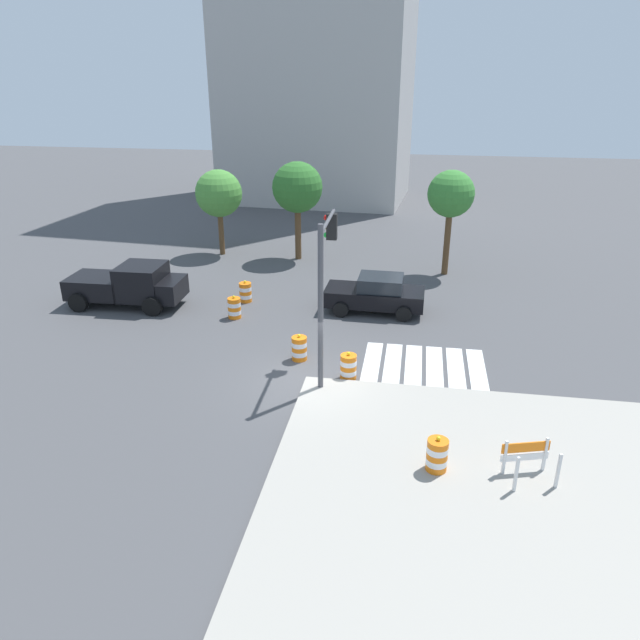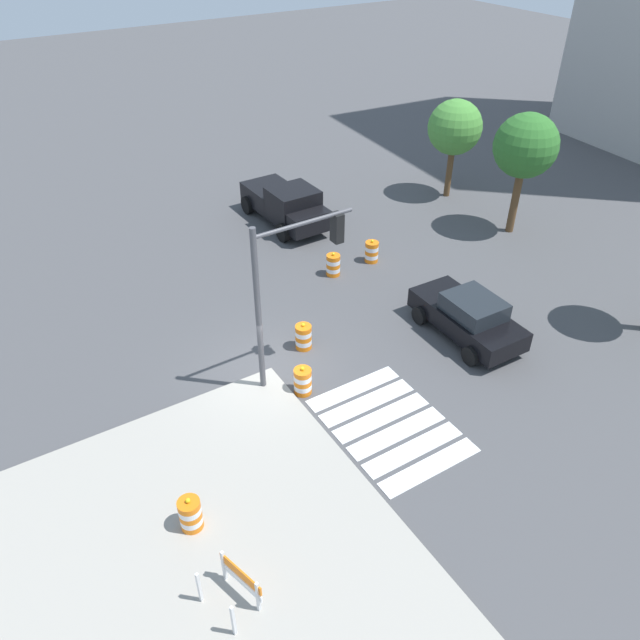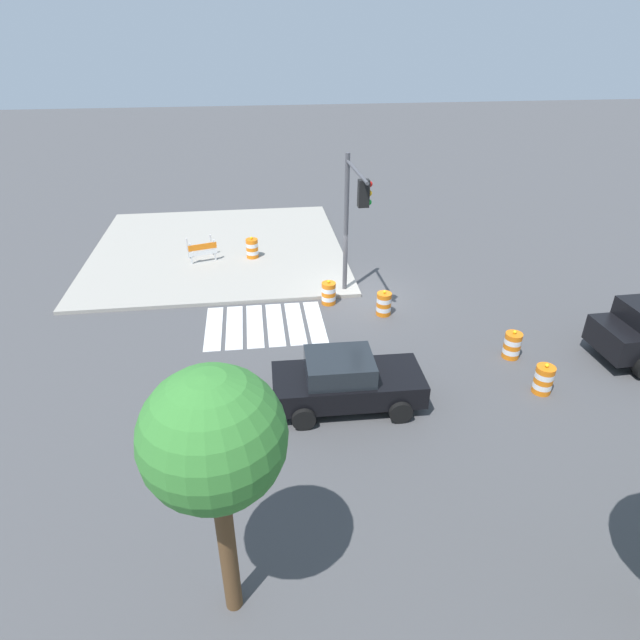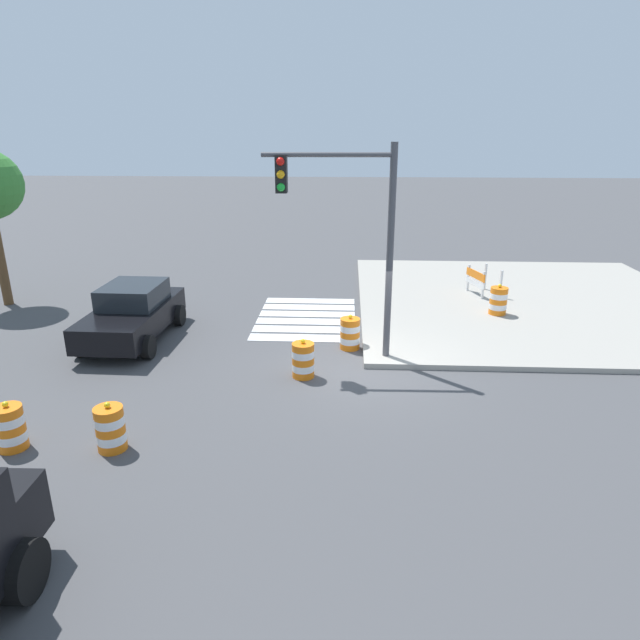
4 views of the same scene
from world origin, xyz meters
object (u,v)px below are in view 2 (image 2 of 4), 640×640
object	(u,v)px
traffic_barrel_near_corner	(333,265)
traffic_barrel_median_near	(303,337)
construction_barricade	(235,583)
traffic_barrel_median_far	(372,252)
street_tree_streetside_far	(526,147)
traffic_barrel_on_sidewalk	(190,514)
traffic_barrel_crosswalk_end	(303,381)
pickup_truck	(287,205)
traffic_light_pole	(291,272)
street_tree_streetside_mid	(455,128)
sports_car	(468,316)

from	to	relation	value
traffic_barrel_near_corner	traffic_barrel_median_near	bearing A→B (deg)	-44.55
construction_barricade	traffic_barrel_median_far	bearing A→B (deg)	133.47
traffic_barrel_near_corner	street_tree_streetside_far	xyz separation A→B (m)	(1.00, 8.98, 3.51)
traffic_barrel_median_near	street_tree_streetside_far	bearing A→B (deg)	101.45
traffic_barrel_median_far	traffic_barrel_on_sidewalk	size ratio (longest dim) A/B	1.00
traffic_barrel_median_near	traffic_barrel_crosswalk_end	bearing A→B (deg)	-31.03
traffic_barrel_near_corner	traffic_barrel_median_far	world-z (taller)	same
construction_barricade	traffic_barrel_near_corner	bearing A→B (deg)	138.71
traffic_barrel_median_near	pickup_truck	bearing A→B (deg)	154.12
traffic_light_pole	construction_barricade	bearing A→B (deg)	-39.03
traffic_barrel_median_far	construction_barricade	world-z (taller)	construction_barricade
street_tree_streetside_mid	street_tree_streetside_far	distance (m)	4.54
traffic_barrel_on_sidewalk	traffic_barrel_crosswalk_end	bearing A→B (deg)	120.93
sports_car	street_tree_streetside_mid	world-z (taller)	street_tree_streetside_mid
pickup_truck	street_tree_streetside_far	bearing A→B (deg)	54.28
traffic_barrel_median_far	construction_barricade	size ratio (longest dim) A/B	0.73
sports_car	street_tree_streetside_mid	xyz separation A→B (m)	(-9.42, 7.39, 2.66)
traffic_barrel_near_corner	street_tree_streetside_mid	distance (m)	10.25
traffic_barrel_crosswalk_end	traffic_barrel_median_far	world-z (taller)	same
traffic_barrel_crosswalk_end	sports_car	bearing A→B (deg)	86.08
traffic_barrel_median_far	traffic_barrel_crosswalk_end	bearing A→B (deg)	-49.97
traffic_barrel_crosswalk_end	construction_barricade	world-z (taller)	construction_barricade
pickup_truck	sports_car	bearing A→B (deg)	5.75
pickup_truck	traffic_barrel_crosswalk_end	distance (m)	11.74
traffic_light_pole	street_tree_streetside_far	size ratio (longest dim) A/B	1.02
traffic_barrel_crosswalk_end	traffic_light_pole	size ratio (longest dim) A/B	0.19
pickup_truck	traffic_barrel_near_corner	xyz separation A→B (m)	(4.98, -0.66, -0.52)
construction_barricade	street_tree_streetside_far	distance (m)	21.00
traffic_light_pole	street_tree_streetside_mid	bearing A→B (deg)	120.86
sports_car	traffic_barrel_on_sidewalk	world-z (taller)	sports_car
traffic_barrel_median_near	traffic_light_pole	world-z (taller)	traffic_light_pole
traffic_light_pole	pickup_truck	bearing A→B (deg)	151.89
construction_barricade	traffic_light_pole	size ratio (longest dim) A/B	0.26
pickup_truck	traffic_barrel_median_near	xyz separation A→B (m)	(8.51, -4.13, -0.52)
sports_car	construction_barricade	distance (m)	12.11
traffic_barrel_near_corner	street_tree_streetside_far	distance (m)	9.69
traffic_barrel_on_sidewalk	street_tree_streetside_mid	xyz separation A→B (m)	(-11.90, 18.65, 2.87)
pickup_truck	traffic_barrel_on_sidewalk	bearing A→B (deg)	-37.24
sports_car	pickup_truck	world-z (taller)	pickup_truck
pickup_truck	street_tree_streetside_mid	xyz separation A→B (m)	(1.47, 8.48, 2.50)
sports_car	traffic_light_pole	distance (m)	7.08
pickup_truck	construction_barricade	world-z (taller)	pickup_truck
street_tree_streetside_mid	traffic_light_pole	bearing A→B (deg)	-59.14
pickup_truck	traffic_light_pole	distance (m)	11.29
traffic_barrel_crosswalk_end	traffic_barrel_median_near	bearing A→B (deg)	148.97
traffic_barrel_median_far	construction_barricade	xyz separation A→B (m)	(10.75, -11.34, 0.27)
traffic_barrel_on_sidewalk	traffic_barrel_median_near	bearing A→B (deg)	128.88
sports_car	street_tree_streetside_far	world-z (taller)	street_tree_streetside_far
street_tree_streetside_far	sports_car	bearing A→B (deg)	-55.79
traffic_barrel_on_sidewalk	traffic_barrel_median_far	bearing A→B (deg)	126.42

